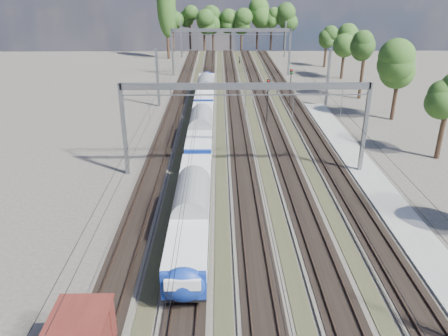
{
  "coord_description": "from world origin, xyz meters",
  "views": [
    {
      "loc": [
        -2.47,
        -9.58,
        17.7
      ],
      "look_at": [
        -2.04,
        24.78,
        2.8
      ],
      "focal_mm": 35.0,
      "sensor_mm": 36.0,
      "label": 1
    }
  ],
  "objects_px": {
    "signal_far": "(291,83)",
    "signal_near": "(268,96)",
    "worker": "(240,60)",
    "emu_train": "(201,127)"
  },
  "relations": [
    {
      "from": "emu_train",
      "to": "signal_far",
      "type": "xyz_separation_m",
      "value": [
        12.65,
        16.42,
        1.3
      ]
    },
    {
      "from": "signal_near",
      "to": "signal_far",
      "type": "height_order",
      "value": "signal_near"
    },
    {
      "from": "emu_train",
      "to": "signal_far",
      "type": "distance_m",
      "value": 20.77
    },
    {
      "from": "worker",
      "to": "signal_near",
      "type": "xyz_separation_m",
      "value": [
        1.61,
        -44.27,
        2.9
      ]
    },
    {
      "from": "signal_far",
      "to": "signal_near",
      "type": "bearing_deg",
      "value": -120.55
    },
    {
      "from": "worker",
      "to": "signal_near",
      "type": "distance_m",
      "value": 44.39
    },
    {
      "from": "emu_train",
      "to": "worker",
      "type": "height_order",
      "value": "emu_train"
    },
    {
      "from": "signal_far",
      "to": "worker",
      "type": "bearing_deg",
      "value": 96.32
    },
    {
      "from": "signal_near",
      "to": "signal_far",
      "type": "relative_size",
      "value": 1.04
    },
    {
      "from": "worker",
      "to": "signal_far",
      "type": "bearing_deg",
      "value": -175.97
    }
  ]
}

